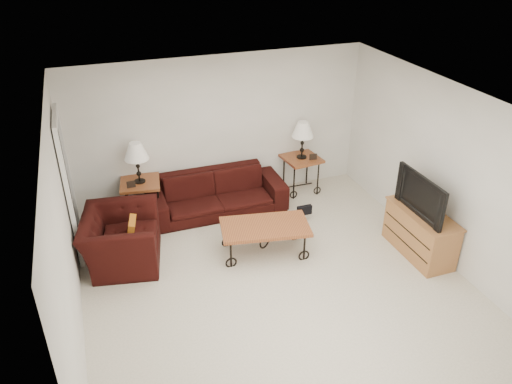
% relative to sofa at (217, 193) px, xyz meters
% --- Properties ---
extents(ground, '(5.00, 5.00, 0.00)m').
position_rel_sofa_xyz_m(ground, '(0.23, -2.02, -0.33)').
color(ground, silver).
rests_on(ground, ground).
extents(wall_back, '(5.00, 0.02, 2.50)m').
position_rel_sofa_xyz_m(wall_back, '(0.23, 0.48, 0.92)').
color(wall_back, white).
rests_on(wall_back, ground).
extents(wall_front, '(5.00, 0.02, 2.50)m').
position_rel_sofa_xyz_m(wall_front, '(0.23, -4.52, 0.92)').
color(wall_front, white).
rests_on(wall_front, ground).
extents(wall_left, '(0.02, 5.00, 2.50)m').
position_rel_sofa_xyz_m(wall_left, '(-2.27, -2.02, 0.92)').
color(wall_left, white).
rests_on(wall_left, ground).
extents(wall_right, '(0.02, 5.00, 2.50)m').
position_rel_sofa_xyz_m(wall_right, '(2.73, -2.02, 0.92)').
color(wall_right, white).
rests_on(wall_right, ground).
extents(ceiling, '(5.00, 5.00, 0.00)m').
position_rel_sofa_xyz_m(ceiling, '(0.23, -2.02, 2.17)').
color(ceiling, white).
rests_on(ceiling, wall_back).
extents(doorway, '(0.08, 0.94, 2.04)m').
position_rel_sofa_xyz_m(doorway, '(-2.24, -0.37, 0.69)').
color(doorway, black).
rests_on(doorway, ground).
extents(sofa, '(2.27, 0.89, 0.66)m').
position_rel_sofa_xyz_m(sofa, '(0.00, 0.00, 0.00)').
color(sofa, black).
rests_on(sofa, ground).
extents(side_table_left, '(0.70, 0.70, 0.67)m').
position_rel_sofa_xyz_m(side_table_left, '(-1.20, 0.18, 0.00)').
color(side_table_left, '#9B5827').
rests_on(side_table_left, ground).
extents(side_table_right, '(0.67, 0.67, 0.66)m').
position_rel_sofa_xyz_m(side_table_right, '(1.61, 0.18, -0.00)').
color(side_table_right, '#9B5827').
rests_on(side_table_right, ground).
extents(lamp_left, '(0.43, 0.43, 0.67)m').
position_rel_sofa_xyz_m(lamp_left, '(-1.20, 0.18, 0.67)').
color(lamp_left, black).
rests_on(lamp_left, side_table_left).
extents(lamp_right, '(0.42, 0.42, 0.66)m').
position_rel_sofa_xyz_m(lamp_right, '(1.61, 0.18, 0.66)').
color(lamp_right, black).
rests_on(lamp_right, side_table_right).
extents(photo_frame_left, '(0.13, 0.02, 0.11)m').
position_rel_sofa_xyz_m(photo_frame_left, '(-1.35, 0.03, 0.39)').
color(photo_frame_left, black).
rests_on(photo_frame_left, side_table_left).
extents(photo_frame_right, '(0.13, 0.03, 0.11)m').
position_rel_sofa_xyz_m(photo_frame_right, '(1.76, 0.03, 0.38)').
color(photo_frame_right, black).
rests_on(photo_frame_right, side_table_right).
extents(coffee_table, '(1.36, 0.90, 0.47)m').
position_rel_sofa_xyz_m(coffee_table, '(0.34, -1.40, -0.09)').
color(coffee_table, '#9B5827').
rests_on(coffee_table, ground).
extents(armchair, '(1.22, 1.34, 0.76)m').
position_rel_sofa_xyz_m(armchair, '(-1.65, -0.91, 0.05)').
color(armchair, black).
rests_on(armchair, ground).
extents(throw_pillow, '(0.15, 0.35, 0.34)m').
position_rel_sofa_xyz_m(throw_pillow, '(-1.50, -0.96, 0.19)').
color(throw_pillow, '#BA6D17').
rests_on(throw_pillow, armchair).
extents(tv_stand, '(0.48, 1.15, 0.69)m').
position_rel_sofa_xyz_m(tv_stand, '(2.46, -2.15, 0.01)').
color(tv_stand, '#9E633B').
rests_on(tv_stand, ground).
extents(television, '(0.13, 1.03, 0.59)m').
position_rel_sofa_xyz_m(television, '(2.44, -2.15, 0.65)').
color(television, black).
rests_on(television, tv_stand).
extents(backpack, '(0.45, 0.39, 0.48)m').
position_rel_sofa_xyz_m(backpack, '(1.25, -0.65, -0.09)').
color(backpack, black).
rests_on(backpack, ground).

